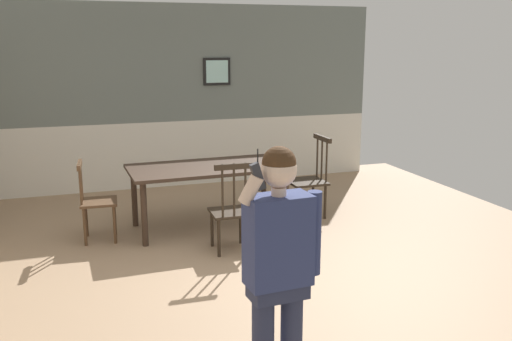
% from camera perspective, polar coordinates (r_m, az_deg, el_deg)
% --- Properties ---
extents(ground_plane, '(8.13, 8.13, 0.00)m').
position_cam_1_polar(ground_plane, '(5.61, -1.21, -10.41)').
color(ground_plane, '#9E7F60').
extents(room_back_partition, '(6.56, 0.17, 2.81)m').
position_cam_1_polar(room_back_partition, '(8.80, -8.47, 7.13)').
color(room_back_partition, slate).
rests_on(room_back_partition, ground_plane).
extents(dining_table, '(1.94, 1.01, 0.78)m').
position_cam_1_polar(dining_table, '(6.75, -4.84, -0.23)').
color(dining_table, '#38281E').
rests_on(dining_table, ground_plane).
extents(chair_near_window, '(0.42, 0.42, 1.01)m').
position_cam_1_polar(chair_near_window, '(6.01, -2.60, -4.06)').
color(chair_near_window, '#2D2319').
rests_on(chair_near_window, ground_plane).
extents(chair_by_doorway, '(0.47, 0.47, 1.06)m').
position_cam_1_polar(chair_by_doorway, '(7.26, 5.48, -0.87)').
color(chair_by_doorway, '#2D2319').
rests_on(chair_by_doorway, ground_plane).
extents(chair_at_table_head, '(0.43, 0.43, 0.93)m').
position_cam_1_polar(chair_at_table_head, '(6.60, -16.13, -3.05)').
color(chair_at_table_head, '#513823').
rests_on(chair_at_table_head, ground_plane).
extents(person_figure, '(0.55, 0.24, 1.65)m').
position_cam_1_polar(person_figure, '(3.41, 2.39, -9.22)').
color(person_figure, '#282E49').
rests_on(person_figure, ground_plane).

